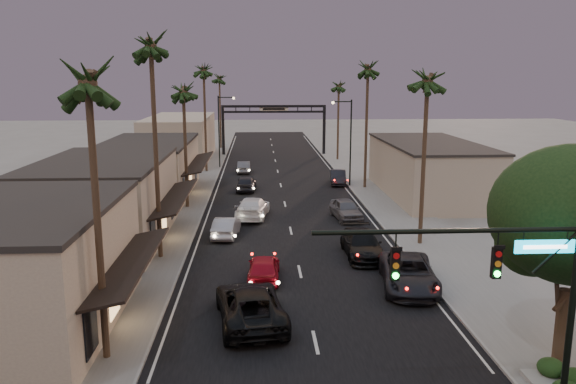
{
  "coord_description": "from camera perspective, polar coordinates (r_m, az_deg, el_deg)",
  "views": [
    {
      "loc": [
        -2.4,
        -12.3,
        11.22
      ],
      "look_at": [
        -0.09,
        30.22,
        2.5
      ],
      "focal_mm": 35.0,
      "sensor_mm": 36.0,
      "label": 1
    }
  ],
  "objects": [
    {
      "name": "palm_lc",
      "position": [
        48.7,
        -10.61,
        10.5
      ],
      "size": [
        3.2,
        3.2,
        12.2
      ],
      "color": "#38281C",
      "rests_on": "ground"
    },
    {
      "name": "storefront_dist",
      "position": [
        78.46,
        -10.91,
        5.35
      ],
      "size": [
        8.0,
        20.0,
        6.0
      ],
      "primitive_type": "cube",
      "color": "#A39982",
      "rests_on": "ground"
    },
    {
      "name": "palm_rc",
      "position": [
        77.09,
        5.19,
        10.97
      ],
      "size": [
        3.2,
        3.2,
        12.2
      ],
      "color": "#38281C",
      "rests_on": "ground"
    },
    {
      "name": "curbside_far",
      "position": [
        60.13,
        5.09,
        1.5
      ],
      "size": [
        2.07,
        4.7,
        1.5
      ],
      "primitive_type": "imported",
      "rotation": [
        0.0,
        0.0,
        -0.11
      ],
      "color": "black",
      "rests_on": "ground"
    },
    {
      "name": "palm_far",
      "position": [
        90.49,
        -7.0,
        11.63
      ],
      "size": [
        3.2,
        3.2,
        13.2
      ],
      "color": "#38281C",
      "rests_on": "ground"
    },
    {
      "name": "sidewalk_left",
      "position": [
        65.65,
        -9.28,
        1.63
      ],
      "size": [
        5.0,
        92.0,
        0.12
      ],
      "primitive_type": "cube",
      "color": "slate",
      "rests_on": "ground"
    },
    {
      "name": "traffic_signal",
      "position": [
        19.2,
        22.21,
        -7.96
      ],
      "size": [
        8.51,
        0.22,
        7.8
      ],
      "color": "black",
      "rests_on": "ground"
    },
    {
      "name": "oncoming_silver",
      "position": [
        40.47,
        -6.29,
        -3.54
      ],
      "size": [
        2.01,
        4.52,
        1.44
      ],
      "primitive_type": "imported",
      "rotation": [
        0.0,
        0.0,
        3.03
      ],
      "color": "#A8A8AE",
      "rests_on": "ground"
    },
    {
      "name": "arch",
      "position": [
        82.53,
        -1.45,
        7.62
      ],
      "size": [
        15.2,
        0.4,
        7.27
      ],
      "color": "black",
      "rests_on": "ground"
    },
    {
      "name": "streetlight_right",
      "position": [
        58.35,
        6.12,
        5.71
      ],
      "size": [
        2.13,
        0.3,
        9.0
      ],
      "color": "black",
      "rests_on": "ground"
    },
    {
      "name": "storefront_mid",
      "position": [
        40.63,
        -18.17,
        -1.04
      ],
      "size": [
        8.0,
        14.0,
        5.5
      ],
      "primitive_type": "cube",
      "color": "#A39982",
      "rests_on": "ground"
    },
    {
      "name": "oncoming_red",
      "position": [
        31.78,
        -2.48,
        -7.69
      ],
      "size": [
        1.97,
        4.44,
        1.48
      ],
      "primitive_type": "imported",
      "rotation": [
        0.0,
        0.0,
        3.09
      ],
      "color": "#A00B1A",
      "rests_on": "ground"
    },
    {
      "name": "curbside_grey",
      "position": [
        45.43,
        5.91,
        -1.75
      ],
      "size": [
        2.45,
        4.9,
        1.6
      ],
      "primitive_type": "imported",
      "rotation": [
        0.0,
        0.0,
        0.12
      ],
      "color": "#54555A",
      "rests_on": "ground"
    },
    {
      "name": "building_right",
      "position": [
        55.5,
        14.13,
        2.18
      ],
      "size": [
        8.0,
        18.0,
        5.0
      ],
      "primitive_type": "cube",
      "color": "#A39982",
      "rests_on": "ground"
    },
    {
      "name": "road",
      "position": [
        58.44,
        -0.7,
        0.51
      ],
      "size": [
        14.0,
        120.0,
        0.02
      ],
      "primitive_type": "cube",
      "color": "black",
      "rests_on": "ground"
    },
    {
      "name": "palm_rb",
      "position": [
        57.38,
        8.14,
        12.65
      ],
      "size": [
        3.2,
        3.2,
        14.2
      ],
      "color": "#38281C",
      "rests_on": "ground"
    },
    {
      "name": "palm_lb",
      "position": [
        34.92,
        -13.8,
        14.81
      ],
      "size": [
        3.2,
        3.2,
        15.2
      ],
      "color": "#38281C",
      "rests_on": "ground"
    },
    {
      "name": "oncoming_dgrey",
      "position": [
        56.53,
        -4.25,
        0.89
      ],
      "size": [
        2.14,
        4.65,
        1.54
      ],
      "primitive_type": "imported",
      "rotation": [
        0.0,
        0.0,
        3.07
      ],
      "color": "black",
      "rests_on": "ground"
    },
    {
      "name": "oncoming_white",
      "position": [
        45.71,
        -3.62,
        -1.59
      ],
      "size": [
        3.08,
        5.97,
        1.65
      ],
      "primitive_type": "imported",
      "rotation": [
        0.0,
        0.0,
        3.0
      ],
      "color": "white",
      "rests_on": "ground"
    },
    {
      "name": "storefront_near",
      "position": [
        27.83,
        -25.55,
        -7.32
      ],
      "size": [
        8.0,
        12.0,
        5.5
      ],
      "primitive_type": "cube",
      "color": "tan",
      "rests_on": "ground"
    },
    {
      "name": "corner_tree",
      "position": [
        23.63,
        27.18,
        -2.54
      ],
      "size": [
        6.2,
        6.2,
        8.8
      ],
      "color": "#38281C",
      "rests_on": "ground"
    },
    {
      "name": "curbside_black",
      "position": [
        36.08,
        7.56,
        -5.31
      ],
      "size": [
        2.28,
        5.57,
        1.61
      ],
      "primitive_type": "imported",
      "rotation": [
        0.0,
        0.0,
        0.0
      ],
      "color": "black",
      "rests_on": "ground"
    },
    {
      "name": "sidewalk_right",
      "position": [
        66.34,
        7.27,
        1.79
      ],
      "size": [
        5.0,
        92.0,
        0.12
      ],
      "primitive_type": "cube",
      "color": "slate",
      "rests_on": "ground"
    },
    {
      "name": "palm_ld",
      "position": [
        67.6,
        -8.58,
        12.46
      ],
      "size": [
        3.2,
        3.2,
        14.2
      ],
      "color": "#38281C",
      "rests_on": "ground"
    },
    {
      "name": "oncoming_pickup",
      "position": [
        26.6,
        -3.86,
        -11.36
      ],
      "size": [
        3.71,
        6.58,
        1.74
      ],
      "primitive_type": "imported",
      "rotation": [
        0.0,
        0.0,
        3.28
      ],
      "color": "black",
      "rests_on": "ground"
    },
    {
      "name": "palm_ra",
      "position": [
        37.93,
        14.03,
        11.58
      ],
      "size": [
        3.2,
        3.2,
        13.2
      ],
      "color": "#38281C",
      "rests_on": "ground"
    },
    {
      "name": "curbside_near",
      "position": [
        31.31,
        12.15,
        -8.05
      ],
      "size": [
        3.6,
        6.4,
        1.69
      ],
      "primitive_type": "imported",
      "rotation": [
        0.0,
        0.0,
        -0.14
      ],
      "color": "black",
      "rests_on": "ground"
    },
    {
      "name": "oncoming_grey_far",
      "position": [
        67.35,
        -4.51,
        2.54
      ],
      "size": [
        1.48,
        4.2,
        1.38
      ],
      "primitive_type": "imported",
      "rotation": [
        0.0,
        0.0,
        3.15
      ],
      "color": "#57585D",
      "rests_on": "ground"
    },
    {
      "name": "palm_la",
      "position": [
        22.19,
        -19.76,
        11.49
      ],
      "size": [
        3.2,
        3.2,
        13.2
      ],
      "color": "#38281C",
      "rests_on": "ground"
    },
    {
      "name": "storefront_far",
      "position": [
        56.01,
        -13.99,
        2.27
      ],
      "size": [
        8.0,
        16.0,
        5.0
      ],
      "primitive_type": "cube",
      "color": "tan",
      "rests_on": "ground"
    },
    {
      "name": "ground",
      "position": [
        53.54,
        -0.48,
        -0.52
      ],
      "size": [
        200.0,
        200.0,
        0.0
      ],
      "primitive_type": "plane",
      "color": "slate",
      "rests_on": "ground"
    },
    {
      "name": "streetlight_left",
      "position": [
        70.69,
        -6.82,
        6.71
      ],
      "size": [
        2.13,
        0.3,
        9.0
      ],
      "color": "black",
      "rests_on": "ground"
    }
  ]
}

